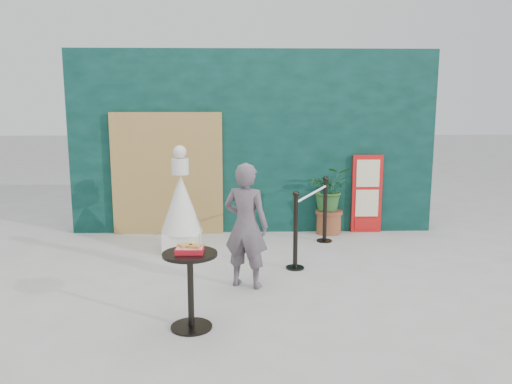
# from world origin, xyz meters

# --- Properties ---
(ground) EXTENTS (60.00, 60.00, 0.00)m
(ground) POSITION_xyz_m (0.00, 0.00, 0.00)
(ground) COLOR #ADAAA5
(ground) RESTS_ON ground
(back_wall) EXTENTS (6.00, 0.30, 3.00)m
(back_wall) POSITION_xyz_m (0.00, 3.15, 1.50)
(back_wall) COLOR black
(back_wall) RESTS_ON ground
(bamboo_fence) EXTENTS (1.80, 0.08, 2.00)m
(bamboo_fence) POSITION_xyz_m (-1.40, 2.94, 1.00)
(bamboo_fence) COLOR tan
(bamboo_fence) RESTS_ON ground
(woman) EXTENTS (0.63, 0.53, 1.47)m
(woman) POSITION_xyz_m (-0.14, 0.46, 0.73)
(woman) COLOR #62545C
(woman) RESTS_ON ground
(menu_board) EXTENTS (0.50, 0.07, 1.30)m
(menu_board) POSITION_xyz_m (1.90, 2.95, 0.65)
(menu_board) COLOR red
(menu_board) RESTS_ON ground
(statue) EXTENTS (0.60, 0.60, 1.55)m
(statue) POSITION_xyz_m (-1.06, 1.93, 0.63)
(statue) COLOR silver
(statue) RESTS_ON ground
(cafe_table) EXTENTS (0.52, 0.52, 0.75)m
(cafe_table) POSITION_xyz_m (-0.67, -0.65, 0.50)
(cafe_table) COLOR black
(cafe_table) RESTS_ON ground
(food_basket) EXTENTS (0.26, 0.19, 0.11)m
(food_basket) POSITION_xyz_m (-0.67, -0.64, 0.79)
(food_basket) COLOR red
(food_basket) RESTS_ON cafe_table
(planter) EXTENTS (0.66, 0.57, 1.12)m
(planter) POSITION_xyz_m (1.26, 2.87, 0.65)
(planter) COLOR #985931
(planter) RESTS_ON ground
(stanchion_barrier) EXTENTS (0.84, 1.54, 1.03)m
(stanchion_barrier) POSITION_xyz_m (0.81, 1.73, 0.49)
(stanchion_barrier) COLOR black
(stanchion_barrier) RESTS_ON ground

